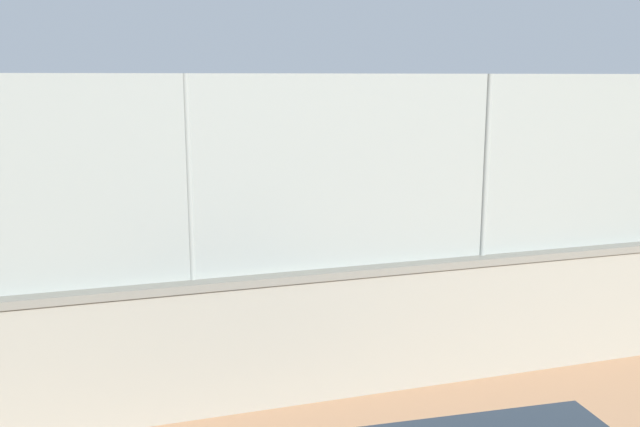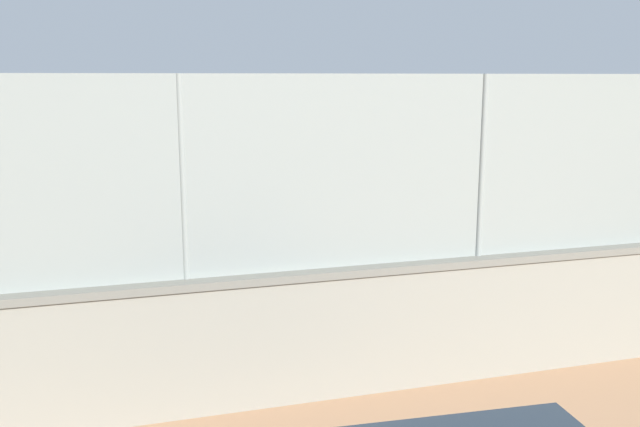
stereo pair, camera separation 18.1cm
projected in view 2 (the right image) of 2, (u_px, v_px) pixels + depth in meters
ground_plane at (250, 217)px, 16.99m from camera, size 260.00×260.00×0.00m
perimeter_wall at (341, 329)px, 7.46m from camera, size 23.06×0.53×1.41m
fence_panel_on_wall at (341, 173)px, 7.13m from camera, size 22.67×0.17×2.00m
player_baseline_waiting at (122, 219)px, 12.39m from camera, size 0.95×0.91×1.50m
player_near_wall_returning at (447, 224)px, 11.73m from camera, size 0.73×1.18×1.59m
player_at_service_line at (348, 197)px, 14.69m from camera, size 0.73×1.01×1.51m
sports_ball at (133, 296)px, 10.62m from camera, size 0.14×0.14×0.14m
courtside_bench at (195, 319)px, 8.49m from camera, size 1.60×0.39×0.87m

